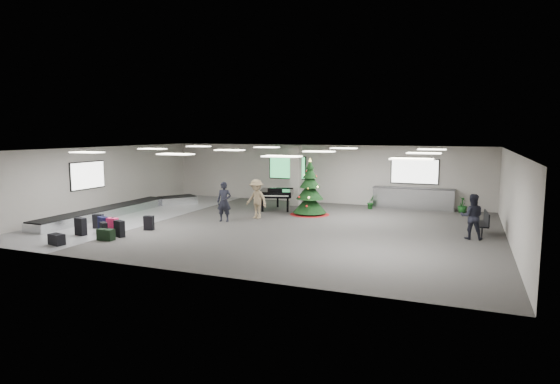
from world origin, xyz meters
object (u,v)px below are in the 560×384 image
at_px(christmas_tree, 310,195).
at_px(traveler_a, 224,202).
at_px(baggage_carousel, 122,209).
at_px(pink_suitcase, 113,226).
at_px(traveler_bench, 472,217).
at_px(potted_plant_left, 371,202).
at_px(traveler_b, 257,199).
at_px(service_counter, 413,198).
at_px(bench, 483,221).
at_px(grand_piano, 276,193).
at_px(potted_plant_right, 462,205).

bearing_deg(christmas_tree, traveler_a, -133.75).
relative_size(baggage_carousel, pink_suitcase, 14.38).
xyz_separation_m(traveler_bench, potted_plant_left, (-4.72, 5.37, -0.48)).
relative_size(traveler_bench, potted_plant_left, 2.35).
height_order(traveler_b, traveler_bench, traveler_b).
height_order(service_counter, traveler_b, traveler_b).
xyz_separation_m(christmas_tree, potted_plant_left, (2.41, 2.66, -0.57)).
bearing_deg(baggage_carousel, traveler_bench, 1.81).
height_order(baggage_carousel, bench, bench).
xyz_separation_m(baggage_carousel, traveler_a, (5.51, 0.13, 0.66)).
bearing_deg(bench, grand_piano, 160.98).
relative_size(baggage_carousel, grand_piano, 4.00).
xyz_separation_m(christmas_tree, traveler_b, (-1.93, -1.86, -0.04)).
bearing_deg(service_counter, traveler_a, -137.98).
bearing_deg(pink_suitcase, grand_piano, 67.28).
relative_size(service_counter, bench, 2.85).
bearing_deg(christmas_tree, bench, -12.32).
height_order(traveler_b, potted_plant_left, traveler_b).
relative_size(service_counter, grand_piano, 1.67).
bearing_deg(christmas_tree, pink_suitcase, -128.26).
distance_m(pink_suitcase, christmas_tree, 9.03).
xyz_separation_m(traveler_bench, potted_plant_right, (-0.37, 5.97, -0.44)).
height_order(pink_suitcase, traveler_bench, traveler_bench).
distance_m(pink_suitcase, bench, 14.21).
height_order(pink_suitcase, potted_plant_left, potted_plant_left).
relative_size(grand_piano, traveler_a, 1.39).
relative_size(christmas_tree, traveler_b, 1.52).
relative_size(traveler_a, traveler_bench, 1.04).
relative_size(bench, traveler_bench, 0.85).
height_order(christmas_tree, potted_plant_right, christmas_tree).
distance_m(service_counter, traveler_b, 8.32).
distance_m(potted_plant_left, potted_plant_right, 4.39).
bearing_deg(potted_plant_right, pink_suitcase, -140.06).
bearing_deg(traveler_bench, christmas_tree, -24.58).
height_order(baggage_carousel, traveler_bench, traveler_bench).
height_order(christmas_tree, traveler_b, christmas_tree).
height_order(service_counter, potted_plant_right, service_counter).
distance_m(pink_suitcase, potted_plant_left, 12.59).
xyz_separation_m(traveler_a, potted_plant_right, (9.70, 6.33, -0.48)).
bearing_deg(traveler_a, bench, -2.41).
height_order(service_counter, grand_piano, grand_piano).
xyz_separation_m(traveler_a, traveler_b, (1.01, 1.21, 0.01)).
bearing_deg(pink_suitcase, potted_plant_right, 41.93).
distance_m(christmas_tree, traveler_bench, 7.63).
distance_m(traveler_bench, potted_plant_left, 7.16).
bearing_deg(baggage_carousel, grand_piano, 31.09).
xyz_separation_m(service_counter, bench, (3.17, -5.18, -0.05)).
relative_size(pink_suitcase, potted_plant_left, 0.95).
xyz_separation_m(baggage_carousel, traveler_bench, (15.58, 0.49, 0.62)).
relative_size(traveler_b, potted_plant_left, 2.49).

